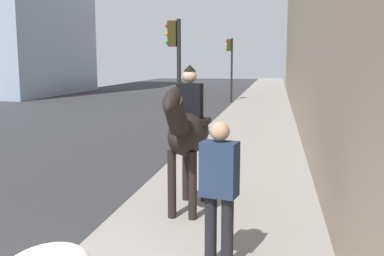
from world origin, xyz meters
The scene contains 4 objects.
mounted_horse_near centered at (3.68, -1.12, 1.40)m, with size 2.15×0.62×2.30m.
pedestrian_greeting centered at (1.82, -1.86, 1.10)m, with size 0.33×0.44×1.70m.
traffic_light_near_curb centered at (9.17, 0.33, 2.44)m, with size 0.20×0.44×3.62m.
traffic_light_far_curb centered at (23.70, 0.31, 2.56)m, with size 0.20×0.44×3.82m.
Camera 1 is at (-2.96, -2.46, 2.47)m, focal length 41.40 mm.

